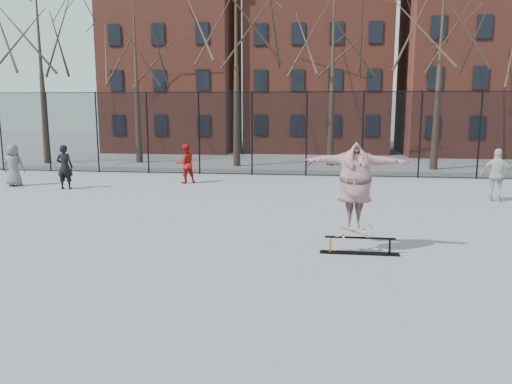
# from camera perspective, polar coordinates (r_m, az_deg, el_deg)

# --- Properties ---
(ground) EXTENTS (100.00, 100.00, 0.00)m
(ground) POSITION_cam_1_polar(r_m,az_deg,el_deg) (11.42, -2.37, -7.13)
(ground) COLOR slate
(skate_rail) EXTENTS (1.80, 0.27, 0.39)m
(skate_rail) POSITION_cam_1_polar(r_m,az_deg,el_deg) (11.68, 11.77, -6.17)
(skate_rail) COLOR black
(skate_rail) RESTS_ON ground
(skateboard) EXTENTS (0.75, 0.18, 0.09)m
(skateboard) POSITION_cam_1_polar(r_m,az_deg,el_deg) (11.59, 11.09, -4.80)
(skateboard) COLOR olive
(skateboard) RESTS_ON skate_rail
(skater) EXTENTS (2.36, 0.66, 1.91)m
(skater) POSITION_cam_1_polar(r_m,az_deg,el_deg) (11.38, 11.26, 0.09)
(skater) COLOR #673687
(skater) RESTS_ON skateboard
(bystander_grey) EXTENTS (0.92, 0.67, 1.75)m
(bystander_grey) POSITION_cam_1_polar(r_m,az_deg,el_deg) (23.10, -25.97, 2.76)
(bystander_grey) COLOR #5B5B5F
(bystander_grey) RESTS_ON ground
(bystander_black) EXTENTS (0.67, 0.46, 1.79)m
(bystander_black) POSITION_cam_1_polar(r_m,az_deg,el_deg) (21.46, -21.02, 2.68)
(bystander_black) COLOR black
(bystander_black) RESTS_ON ground
(bystander_red) EXTENTS (1.05, 1.00, 1.70)m
(bystander_red) POSITION_cam_1_polar(r_m,az_deg,el_deg) (21.80, -8.06, 3.23)
(bystander_red) COLOR #B1170F
(bystander_red) RESTS_ON ground
(bystander_white) EXTENTS (1.18, 0.82, 1.86)m
(bystander_white) POSITION_cam_1_polar(r_m,az_deg,el_deg) (19.39, 25.85, 1.75)
(bystander_white) COLOR #B9B7AC
(bystander_white) RESTS_ON ground
(fence) EXTENTS (34.03, 0.07, 4.00)m
(fence) POSITION_cam_1_polar(r_m,az_deg,el_deg) (23.87, 2.86, 6.79)
(fence) COLOR black
(fence) RESTS_ON ground
(tree_row) EXTENTS (33.66, 7.46, 10.67)m
(tree_row) POSITION_cam_1_polar(r_m,az_deg,el_deg) (28.28, 3.16, 18.03)
(tree_row) COLOR black
(tree_row) RESTS_ON ground
(rowhouses) EXTENTS (29.00, 7.00, 13.00)m
(rowhouses) POSITION_cam_1_polar(r_m,az_deg,el_deg) (36.88, 5.74, 14.07)
(rowhouses) COLOR brown
(rowhouses) RESTS_ON ground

